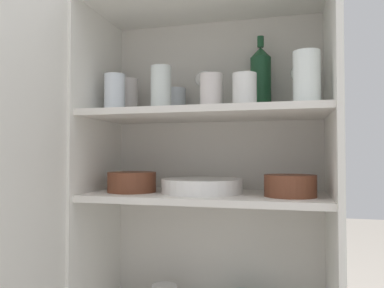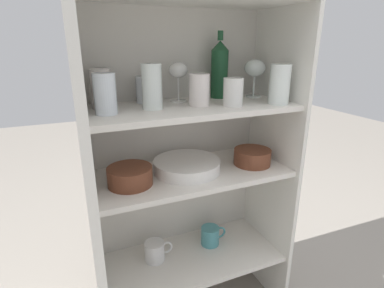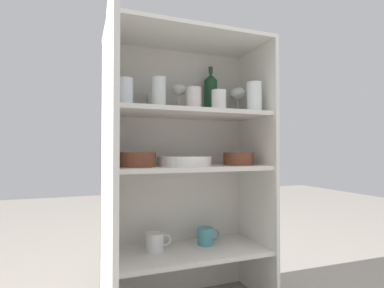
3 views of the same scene
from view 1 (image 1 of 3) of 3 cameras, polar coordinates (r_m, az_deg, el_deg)
The scene contains 20 objects.
cupboard_back_panel at distance 1.36m, azimuth 3.72°, elevation -8.18°, with size 0.77×0.02×1.27m, color silver.
cupboard_side_left at distance 1.32m, azimuth -14.23°, elevation -8.32°, with size 0.02×0.37×1.27m, color white.
cupboard_side_right at distance 1.17m, azimuth 20.75°, elevation -9.14°, with size 0.02×0.37×1.27m, color white.
cupboard_top_panel at distance 1.28m, azimuth 2.10°, elevation 20.85°, with size 0.77×0.37×0.02m, color white.
shelf_board_middle at distance 1.19m, azimuth 2.14°, elevation -8.00°, with size 0.74×0.33×0.02m, color silver.
shelf_board_upper at distance 1.19m, azimuth 2.12°, elevation 4.53°, with size 0.74×0.33×0.02m, color silver.
cupboard_door at distance 1.02m, azimuth -25.28°, elevation -10.20°, with size 0.03×0.38×1.27m.
tumbler_glass_0 at distance 1.23m, azimuth -4.74°, elevation 8.31°, with size 0.07×0.07×0.15m.
tumbler_glass_1 at distance 1.07m, azimuth 17.08°, elevation 9.65°, with size 0.07×0.07×0.14m.
tumbler_glass_2 at distance 1.34m, azimuth -2.57°, elevation 6.38°, with size 0.07×0.07×0.10m.
tumbler_glass_3 at distance 1.36m, azimuth -9.74°, elevation 6.98°, with size 0.07×0.07×0.13m.
tumbler_glass_4 at distance 1.11m, azimuth 8.01°, elevation 8.09°, with size 0.07×0.07×0.10m.
tumbler_glass_5 at distance 1.27m, azimuth -11.71°, elevation 7.52°, with size 0.07×0.07×0.13m.
tumbler_glass_6 at distance 1.18m, azimuth 2.98°, elevation 7.86°, with size 0.07×0.07×0.11m.
wine_glass_0 at distance 1.24m, azimuth 16.74°, elevation 10.05°, with size 0.08×0.08×0.15m.
wine_glass_1 at distance 1.29m, azimuth 2.02°, elevation 9.39°, with size 0.07×0.07×0.15m.
wine_bottle at distance 1.29m, azimuth 10.44°, elevation 9.64°, with size 0.07×0.07×0.26m.
plate_stack_white at distance 1.20m, azimuth 1.52°, elevation -6.38°, with size 0.26×0.26×0.04m.
mixing_bowl_large at distance 1.24m, azimuth -9.15°, elevation -5.60°, with size 0.16×0.16×0.06m.
serving_bowl_small at distance 1.13m, azimuth 14.73°, elevation -6.01°, with size 0.15×0.15×0.06m.
Camera 1 is at (0.25, -0.99, 0.79)m, focal length 35.00 mm.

